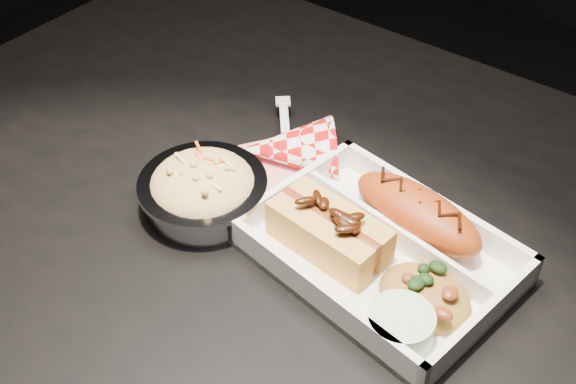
# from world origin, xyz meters

# --- Properties ---
(dining_table) EXTENTS (1.20, 0.80, 0.75)m
(dining_table) POSITION_xyz_m (0.00, 0.00, 0.66)
(dining_table) COLOR black
(dining_table) RESTS_ON ground
(food_tray) EXTENTS (0.27, 0.22, 0.04)m
(food_tray) POSITION_xyz_m (0.06, -0.00, 0.76)
(food_tray) COLOR white
(food_tray) RESTS_ON dining_table
(fried_pastry) EXTENTS (0.16, 0.08, 0.05)m
(fried_pastry) POSITION_xyz_m (0.06, 0.05, 0.78)
(fried_pastry) COLOR #A03B10
(fried_pastry) RESTS_ON food_tray
(hotdog) EXTENTS (0.13, 0.07, 0.06)m
(hotdog) POSITION_xyz_m (0.01, -0.02, 0.78)
(hotdog) COLOR #E6A74E
(hotdog) RESTS_ON food_tray
(fried_rice_mound) EXTENTS (0.10, 0.09, 0.03)m
(fried_rice_mound) POSITION_xyz_m (0.12, -0.03, 0.77)
(fried_rice_mound) COLOR #A77230
(fried_rice_mound) RESTS_ON food_tray
(cupcake_liner) EXTENTS (0.06, 0.06, 0.03)m
(cupcake_liner) POSITION_xyz_m (0.12, -0.08, 0.77)
(cupcake_liner) COLOR beige
(cupcake_liner) RESTS_ON food_tray
(foil_coleslaw_cup) EXTENTS (0.14, 0.14, 0.06)m
(foil_coleslaw_cup) POSITION_xyz_m (-0.14, -0.05, 0.78)
(foil_coleslaw_cup) COLOR silver
(foil_coleslaw_cup) RESTS_ON dining_table
(napkin_fork) EXTENTS (0.16, 0.16, 0.10)m
(napkin_fork) POSITION_xyz_m (-0.11, 0.07, 0.77)
(napkin_fork) COLOR red
(napkin_fork) RESTS_ON dining_table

